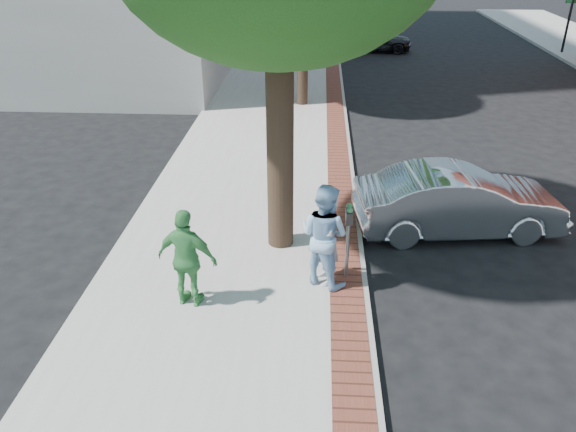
# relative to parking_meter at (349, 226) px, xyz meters

# --- Properties ---
(ground) EXTENTS (120.00, 120.00, 0.00)m
(ground) POSITION_rel_parking_meter_xyz_m (-0.70, -0.71, -1.21)
(ground) COLOR black
(ground) RESTS_ON ground
(sidewalk) EXTENTS (5.00, 60.00, 0.15)m
(sidewalk) POSITION_rel_parking_meter_xyz_m (-2.20, 7.29, -1.13)
(sidewalk) COLOR #9E9991
(sidewalk) RESTS_ON ground
(brick_strip) EXTENTS (0.60, 60.00, 0.01)m
(brick_strip) POSITION_rel_parking_meter_xyz_m (-0.00, 7.29, -1.05)
(brick_strip) COLOR brown
(brick_strip) RESTS_ON sidewalk
(curb) EXTENTS (0.10, 60.00, 0.15)m
(curb) POSITION_rel_parking_meter_xyz_m (0.35, 7.29, -1.13)
(curb) COLOR gray
(curb) RESTS_ON ground
(office_base) EXTENTS (18.20, 22.20, 4.00)m
(office_base) POSITION_rel_parking_meter_xyz_m (-13.70, 21.29, 0.79)
(office_base) COLOR gray
(office_base) RESTS_ON ground
(signal_near) EXTENTS (0.70, 0.15, 3.80)m
(signal_near) POSITION_rel_parking_meter_xyz_m (0.20, 21.29, 1.05)
(signal_near) COLOR black
(signal_near) RESTS_ON ground
(signal_far) EXTENTS (0.70, 0.15, 3.80)m
(signal_far) POSITION_rel_parking_meter_xyz_m (11.80, 21.29, 1.05)
(signal_far) COLOR black
(signal_far) RESTS_ON ground
(parking_meter) EXTENTS (0.12, 0.32, 1.47)m
(parking_meter) POSITION_rel_parking_meter_xyz_m (0.00, 0.00, 0.00)
(parking_meter) COLOR gray
(parking_meter) RESTS_ON sidewalk
(person_gray) EXTENTS (0.55, 0.72, 1.75)m
(person_gray) POSITION_rel_parking_meter_xyz_m (-0.39, -0.19, -0.18)
(person_gray) COLOR #ABABB0
(person_gray) RESTS_ON sidewalk
(person_officer) EXTENTS (1.19, 1.13, 1.94)m
(person_officer) POSITION_rel_parking_meter_xyz_m (-0.44, -0.18, -0.08)
(person_officer) COLOR #92BDE2
(person_officer) RESTS_ON sidewalk
(person_green) EXTENTS (1.12, 0.66, 1.79)m
(person_green) POSITION_rel_parking_meter_xyz_m (-2.71, -0.99, -0.16)
(person_green) COLOR #45984E
(person_green) RESTS_ON sidewalk
(sedan_silver) EXTENTS (4.54, 2.03, 1.45)m
(sedan_silver) POSITION_rel_parking_meter_xyz_m (2.46, 2.14, -0.48)
(sedan_silver) COLOR silver
(sedan_silver) RESTS_ON ground
(bg_car) EXTENTS (4.01, 1.78, 1.34)m
(bg_car) POSITION_rel_parking_meter_xyz_m (2.18, 21.66, -0.53)
(bg_car) COLOR black
(bg_car) RESTS_ON ground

